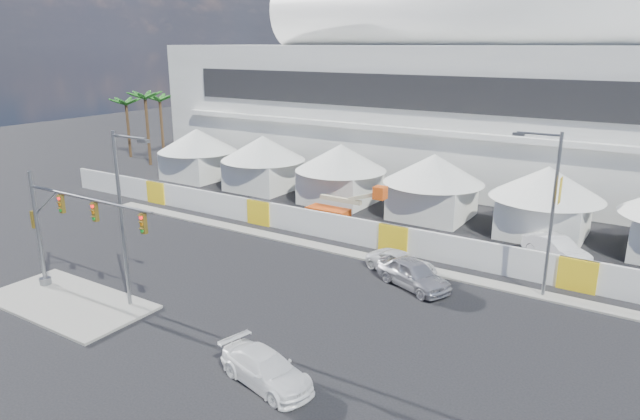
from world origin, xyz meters
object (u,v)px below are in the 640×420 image
Objects in this scene: traffic_mast at (60,228)px; streetlight_curb at (549,204)px; lot_car_a at (556,249)px; pickup_near at (266,369)px; sedan_silver at (413,274)px; pickup_curb at (402,263)px; streetlight_median at (124,209)px; boom_lift at (335,211)px.

streetlight_curb reaches higher than traffic_mast.
pickup_near is at bearing -163.92° from lot_car_a.
sedan_silver reaches higher than pickup_near.
pickup_curb is 11.07m from lot_car_a.
streetlight_median is at bearing 172.82° from lot_car_a.
boom_lift is (-9.55, 21.56, 0.26)m from pickup_near.
sedan_silver is at bearing 35.77° from traffic_mast.
traffic_mast is at bearing -147.61° from streetlight_curb.
boom_lift is (-9.24, 7.06, 0.30)m from pickup_curb.
pickup_near is at bearing -3.56° from traffic_mast.
pickup_curb is 11.63m from boom_lift.
lot_car_a is at bearing -5.05° from pickup_near.
traffic_mast is at bearing 100.13° from pickup_near.
pickup_near is at bearing -163.49° from pickup_curb.
pickup_curb is at bearing 14.93° from pickup_near.
streetlight_median is at bearing 11.34° from traffic_mast.
boom_lift is at bearing 74.33° from sedan_silver.
pickup_near is 23.53m from lot_car_a.
traffic_mast reaches higher than sedan_silver.
streetlight_curb is (7.91, 15.71, 4.88)m from pickup_near.
streetlight_median is at bearing 155.77° from sedan_silver.
boom_lift is (-10.75, 8.68, 0.10)m from sedan_silver.
streetlight_curb is 1.37× the size of boom_lift.
streetlight_median is at bearing -143.52° from streetlight_curb.
streetlight_median is (-10.82, 1.86, 5.03)m from pickup_near.
pickup_curb is at bearing 66.25° from sedan_silver.
pickup_near is 0.69× the size of boom_lift.
sedan_silver is 2.23m from pickup_curb.
streetlight_curb is (8.23, 1.21, 4.93)m from pickup_curb.
traffic_mast is at bearing -168.66° from streetlight_median.
lot_car_a is 27.91m from streetlight_median.
sedan_silver is 0.72× the size of boom_lift.
pickup_curb is 0.98× the size of pickup_near.
boom_lift is (-17.46, 5.85, -4.63)m from streetlight_curb.
streetlight_curb is at bearing -43.85° from sedan_silver.
streetlight_median is (-10.50, -12.64, 5.08)m from pickup_curb.
lot_car_a is (7.87, 7.78, 0.15)m from pickup_curb.
streetlight_median reaches higher than boom_lift.
streetlight_curb is (6.71, 2.83, 4.73)m from sedan_silver.
sedan_silver is at bearing -38.10° from boom_lift.
traffic_mast is at bearing 147.28° from pickup_curb.
pickup_curb is 20.53m from traffic_mast.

